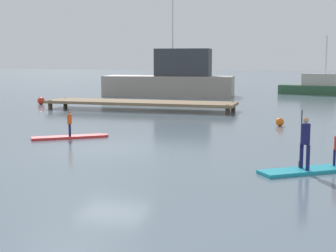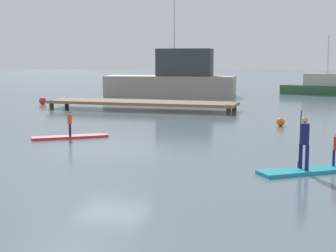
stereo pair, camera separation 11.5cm
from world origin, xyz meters
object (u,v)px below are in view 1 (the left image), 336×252
paddleboard_near (70,137)px  paddler_child_solo (70,122)px  fishing_boat_white_large (173,79)px  mooring_buoy_near (41,101)px  paddleboard_far (313,170)px  fishing_boat_green_midground (315,87)px  mooring_buoy_far (280,122)px  paddler_adult (305,139)px

paddleboard_near → paddler_child_solo: 0.63m
fishing_boat_white_large → mooring_buoy_near: bearing=-123.2°
paddleboard_far → mooring_buoy_near: size_ratio=6.08×
paddleboard_far → fishing_boat_green_midground: size_ratio=0.49×
fishing_boat_white_large → mooring_buoy_far: size_ratio=28.20×
paddler_child_solo → fishing_boat_green_midground: (9.85, 29.33, 0.03)m
paddleboard_near → mooring_buoy_near: (-9.11, 13.54, 0.21)m
paddler_child_solo → paddler_adult: size_ratio=0.66×
paddler_child_solo → paddleboard_far: 10.50m
paddleboard_far → fishing_boat_white_large: (-11.98, 27.85, 1.40)m
fishing_boat_white_large → fishing_boat_green_midground: fishing_boat_white_large is taller
mooring_buoy_far → paddler_adult: bearing=-82.5°
fishing_boat_white_large → mooring_buoy_near: (-6.92, -10.56, -1.20)m
paddleboard_far → fishing_boat_white_large: bearing=113.3°
paddleboard_near → fishing_boat_white_large: (-2.20, 24.10, 1.40)m
paddleboard_far → mooring_buoy_far: bearing=99.1°
paddleboard_far → paddler_adult: bearing=-145.6°
paddleboard_far → paddler_adult: size_ratio=1.84×
mooring_buoy_near → mooring_buoy_far: 18.76m
paddleboard_near → mooring_buoy_far: size_ratio=7.09×
fishing_boat_white_large → mooring_buoy_near: fishing_boat_white_large is taller
paddleboard_near → fishing_boat_green_midground: (9.84, 29.34, 0.66)m
paddler_child_solo → fishing_boat_white_large: bearing=95.2°
mooring_buoy_near → paddler_adult: bearing=-43.1°
paddleboard_near → mooring_buoy_near: mooring_buoy_near is taller
paddleboard_near → paddleboard_far: bearing=-20.9°
paddleboard_far → fishing_boat_white_large: 30.35m
paddleboard_near → paddler_adult: 10.34m
paddleboard_far → mooring_buoy_far: size_ratio=7.73×
paddler_child_solo → paddleboard_far: bearing=-21.0°
fishing_boat_white_large → fishing_boat_green_midground: bearing=23.5°
paddler_child_solo → fishing_boat_green_midground: size_ratio=0.18×
paddler_adult → mooring_buoy_far: paddler_adult is taller
paddleboard_far → mooring_buoy_near: 25.61m
mooring_buoy_far → fishing_boat_white_large: bearing=120.2°
paddleboard_near → mooring_buoy_far: bearing=37.5°
paddleboard_near → paddler_adult: size_ratio=1.69×
paddleboard_far → paddler_adult: (-0.26, -0.18, 0.93)m
paddleboard_near → paddler_child_solo: size_ratio=2.57×
mooring_buoy_near → mooring_buoy_far: size_ratio=1.27×
fishing_boat_green_midground → mooring_buoy_near: (-18.96, -15.80, -0.46)m
paddleboard_far → mooring_buoy_far: (-1.61, 10.01, 0.15)m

